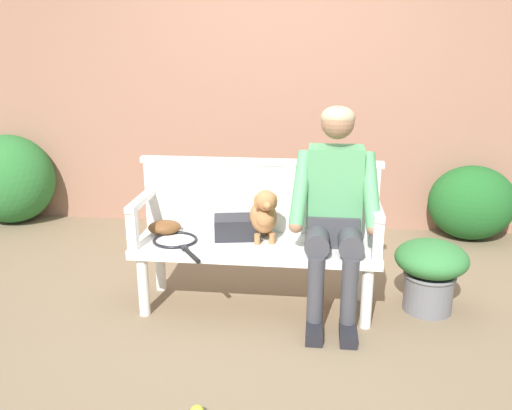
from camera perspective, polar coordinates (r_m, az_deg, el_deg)
name	(u,v)px	position (r m, az deg, el deg)	size (l,w,h in m)	color
ground_plane	(256,306)	(3.68, 0.00, -10.64)	(40.00, 40.00, 0.00)	#7A664C
brick_garden_fence	(279,101)	(5.14, 2.42, 10.90)	(8.00, 0.30, 2.33)	#936651
hedge_bush_far_left	(472,203)	(5.15, 21.77, 0.23)	(0.75, 0.63, 0.66)	#1E5B23
hedge_bush_far_right	(10,179)	(5.72, -24.51, 2.51)	(0.85, 0.75, 0.85)	#286B2D
garden_bench	(256,251)	(3.51, 0.00, -4.89)	(1.57, 0.50, 0.46)	white
bench_backrest	(260,195)	(3.61, 0.40, 1.06)	(1.61, 0.06, 0.50)	white
bench_armrest_left_end	(138,212)	(3.50, -12.34, -0.77)	(0.06, 0.50, 0.28)	white
bench_armrest_right_end	(377,221)	(3.34, 12.60, -1.66)	(0.06, 0.50, 0.28)	white
person_seated	(335,205)	(3.37, 8.28, 0.00)	(0.56, 0.65, 1.33)	black
dog_on_bench	(264,214)	(3.44, 0.83, -0.99)	(0.23, 0.37, 0.37)	#AD7042
tennis_racket	(177,241)	(3.51, -8.37, -3.80)	(0.44, 0.55, 0.03)	black
baseball_glove	(165,227)	(3.68, -9.62, -2.33)	(0.22, 0.17, 0.09)	brown
sports_bag	(236,227)	(3.55, -2.14, -2.37)	(0.28, 0.20, 0.14)	#232328
potted_plant	(430,270)	(3.69, 17.91, -6.54)	(0.47, 0.47, 0.48)	slate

